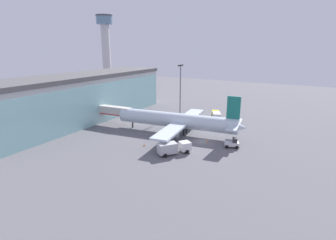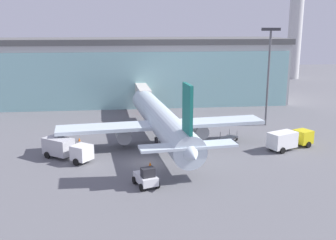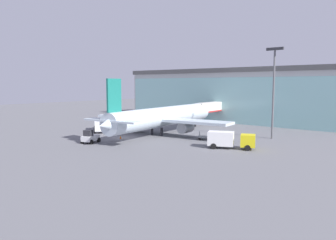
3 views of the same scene
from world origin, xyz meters
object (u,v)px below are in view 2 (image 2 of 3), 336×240
(jet_bridge, at_px, (142,92))
(safety_cone_wingtip, at_px, (79,139))
(control_tower, at_px, (297,5))
(apron_light_mast, at_px, (269,68))
(baggage_cart, at_px, (228,138))
(fuel_truck, at_px, (289,139))
(airplane, at_px, (161,121))
(safety_cone_nose, at_px, (150,164))
(catering_truck, at_px, (66,148))
(pushback_tug, at_px, (146,178))

(jet_bridge, relative_size, safety_cone_wingtip, 23.61)
(control_tower, distance_m, safety_cone_wingtip, 92.44)
(apron_light_mast, relative_size, baggage_cart, 5.26)
(fuel_truck, height_order, safety_cone_wingtip, fuel_truck)
(control_tower, bearing_deg, airplane, -124.78)
(safety_cone_nose, relative_size, safety_cone_wingtip, 1.00)
(airplane, bearing_deg, safety_cone_nose, 159.71)
(catering_truck, distance_m, safety_cone_wingtip, 8.24)
(control_tower, height_order, airplane, control_tower)
(control_tower, height_order, baggage_cart, control_tower)
(catering_truck, bearing_deg, pushback_tug, -7.65)
(airplane, bearing_deg, apron_light_mast, -71.63)
(apron_light_mast, height_order, pushback_tug, apron_light_mast)
(baggage_cart, height_order, safety_cone_wingtip, baggage_cart)
(safety_cone_wingtip, bearing_deg, apron_light_mast, 12.68)
(jet_bridge, height_order, airplane, airplane)
(baggage_cart, bearing_deg, pushback_tug, 12.47)
(catering_truck, bearing_deg, safety_cone_wingtip, 121.88)
(baggage_cart, bearing_deg, safety_cone_wingtip, -43.28)
(airplane, height_order, safety_cone_nose, airplane)
(airplane, xyz_separation_m, safety_cone_nose, (-2.07, -9.40, -3.23))
(airplane, xyz_separation_m, catering_truck, (-13.01, -5.82, -2.04))
(airplane, bearing_deg, control_tower, -42.62)
(apron_light_mast, relative_size, fuel_truck, 2.22)
(fuel_truck, bearing_deg, catering_truck, 157.58)
(jet_bridge, bearing_deg, baggage_cart, -153.52)
(catering_truck, height_order, pushback_tug, catering_truck)
(pushback_tug, distance_m, safety_cone_nose, 6.35)
(baggage_cart, bearing_deg, airplane, -36.26)
(fuel_truck, bearing_deg, pushback_tug, -176.39)
(safety_cone_wingtip, bearing_deg, safety_cone_nose, -48.60)
(catering_truck, relative_size, safety_cone_wingtip, 13.07)
(apron_light_mast, distance_m, safety_cone_nose, 29.91)
(airplane, height_order, catering_truck, airplane)
(apron_light_mast, xyz_separation_m, catering_truck, (-32.05, -15.20, -8.62))
(fuel_truck, bearing_deg, apron_light_mast, 59.73)
(pushback_tug, bearing_deg, control_tower, -50.76)
(jet_bridge, relative_size, baggage_cart, 4.07)
(control_tower, distance_m, apron_light_mast, 67.17)
(apron_light_mast, xyz_separation_m, safety_cone_nose, (-21.12, -18.77, -9.81))
(catering_truck, bearing_deg, apron_light_mast, 61.59)
(airplane, xyz_separation_m, baggage_cart, (10.28, 0.40, -3.00))
(safety_cone_nose, xyz_separation_m, safety_cone_wingtip, (-10.32, 11.70, 0.00))
(fuel_truck, xyz_separation_m, pushback_tug, (-20.69, -11.55, -0.49))
(fuel_truck, xyz_separation_m, baggage_cart, (-7.65, 4.52, -0.97))
(safety_cone_nose, bearing_deg, catering_truck, 161.89)
(apron_light_mast, distance_m, safety_cone_wingtip, 33.68)
(airplane, bearing_deg, safety_cone_wingtip, 71.61)
(apron_light_mast, relative_size, safety_cone_wingtip, 30.48)
(control_tower, relative_size, catering_truck, 5.32)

